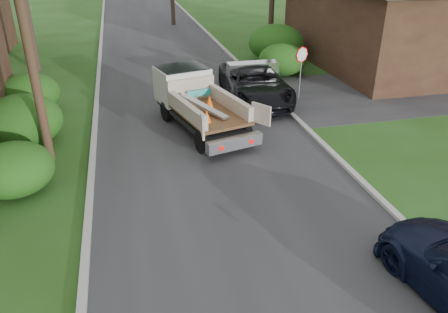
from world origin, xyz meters
TOP-DOWN VIEW (x-y plane):
  - ground at (0.00, 0.00)m, footprint 120.00×120.00m
  - road at (0.00, 10.00)m, footprint 8.00×90.00m
  - side_street at (12.00, 9.00)m, footprint 16.00×7.00m
  - curb_left at (-4.10, 10.00)m, footprint 0.20×90.00m
  - curb_right at (4.10, 10.00)m, footprint 0.20×90.00m
  - stop_sign at (5.20, 9.00)m, footprint 0.71×0.32m
  - utility_pole at (-5.48, 4.98)m, footprint 2.42×1.25m
  - house_right at (13.00, 14.00)m, footprint 9.72×12.96m
  - hedge_left_a at (-6.20, 3.00)m, footprint 2.34×2.34m
  - hedge_left_b at (-6.50, 6.50)m, footprint 2.86×2.86m
  - hedge_left_c at (-6.80, 10.00)m, footprint 2.60×2.60m
  - hedge_right_a at (5.80, 13.00)m, footprint 2.60×2.60m
  - hedge_right_b at (6.50, 16.00)m, footprint 3.38×3.38m
  - flatbed_truck at (-0.15, 7.17)m, footprint 3.62×5.95m
  - black_pickup at (3.11, 9.31)m, footprint 3.30×6.20m

SIDE VIEW (x-z plane):
  - ground at x=0.00m, z-range 0.00..0.00m
  - road at x=0.00m, z-range -0.01..0.01m
  - side_street at x=12.00m, z-range 0.00..0.02m
  - curb_left at x=-4.10m, z-range 0.00..0.12m
  - curb_right at x=4.10m, z-range 0.00..0.12m
  - hedge_left_a at x=-6.20m, z-range 0.00..1.53m
  - black_pickup at x=3.11m, z-range 0.00..1.66m
  - hedge_left_c at x=-6.80m, z-range 0.00..1.70m
  - hedge_right_a at x=5.80m, z-range 0.00..1.70m
  - hedge_left_b at x=-6.50m, z-range 0.00..1.87m
  - hedge_right_b at x=6.50m, z-range 0.00..2.21m
  - flatbed_truck at x=-0.15m, z-range 0.09..2.20m
  - stop_sign at x=5.20m, z-range 0.54..3.02m
  - house_right at x=13.00m, z-range 0.06..6.26m
  - utility_pole at x=-5.48m, z-range 0.17..10.17m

